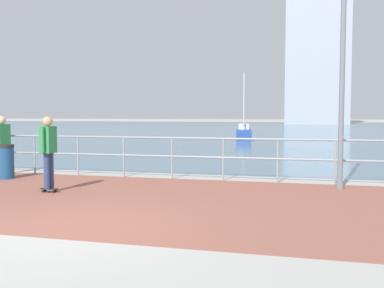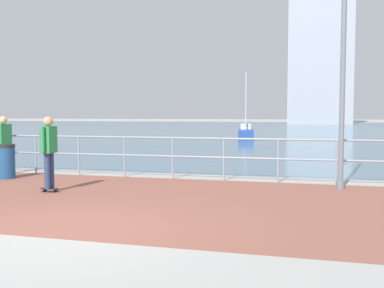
{
  "view_description": "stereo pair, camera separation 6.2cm",
  "coord_description": "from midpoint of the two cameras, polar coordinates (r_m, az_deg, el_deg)",
  "views": [
    {
      "loc": [
        3.49,
        -6.0,
        1.74
      ],
      "look_at": [
        1.11,
        3.27,
        1.1
      ],
      "focal_mm": 41.74,
      "sensor_mm": 36.0,
      "label": 1
    },
    {
      "loc": [
        3.55,
        -5.98,
        1.74
      ],
      "look_at": [
        1.11,
        3.27,
        1.1
      ],
      "focal_mm": 41.74,
      "sensor_mm": 36.0,
      "label": 2
    }
  ],
  "objects": [
    {
      "name": "ground",
      "position": [
        46.15,
        10.36,
        1.6
      ],
      "size": [
        220.0,
        220.0,
        0.0
      ],
      "primitive_type": "plane",
      "color": "#ADAAA5"
    },
    {
      "name": "bystander",
      "position": [
        14.01,
        -22.81,
        0.47
      ],
      "size": [
        0.32,
        0.55,
        1.68
      ],
      "color": "#384C7A",
      "rests_on": "ground"
    },
    {
      "name": "tower_brick",
      "position": [
        86.19,
        16.12,
        14.74
      ],
      "size": [
        10.7,
        13.3,
        38.22
      ],
      "color": "#A3A8B2",
      "rests_on": "ground"
    },
    {
      "name": "sailboat_gray",
      "position": [
        30.67,
        6.93,
        1.36
      ],
      "size": [
        1.46,
        3.34,
        4.54
      ],
      "color": "#284799",
      "rests_on": "ground"
    },
    {
      "name": "trash_bin",
      "position": [
        13.05,
        -22.49,
        -2.06
      ],
      "size": [
        0.46,
        0.46,
        0.93
      ],
      "color": "navy",
      "rests_on": "ground"
    },
    {
      "name": "brick_paving",
      "position": [
        9.31,
        -7.81,
        -6.96
      ],
      "size": [
        28.0,
        5.99,
        0.01
      ],
      "primitive_type": "cube",
      "color": "#935647",
      "rests_on": "ground"
    },
    {
      "name": "waterfront_railing",
      "position": [
        12.0,
        -2.35,
        -0.76
      ],
      "size": [
        25.25,
        0.06,
        1.13
      ],
      "color": "#8C99A3",
      "rests_on": "ground"
    },
    {
      "name": "skateboarder",
      "position": [
        10.38,
        -17.68,
        -0.36
      ],
      "size": [
        0.4,
        0.55,
        1.69
      ],
      "color": "black",
      "rests_on": "ground"
    },
    {
      "name": "lamppost",
      "position": [
        10.94,
        18.08,
        10.91
      ],
      "size": [
        0.82,
        0.36,
        5.65
      ],
      "color": "slate",
      "rests_on": "ground"
    },
    {
      "name": "harbor_water",
      "position": [
        56.57,
        11.18,
        1.99
      ],
      "size": [
        180.0,
        88.0,
        0.0
      ],
      "primitive_type": "cube",
      "color": "slate",
      "rests_on": "ground"
    }
  ]
}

